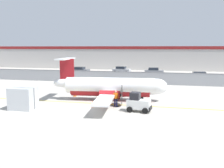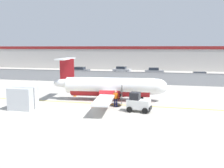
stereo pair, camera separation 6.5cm
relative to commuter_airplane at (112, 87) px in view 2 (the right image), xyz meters
The scene contains 15 objects.
ground_plane 2.67m from the commuter_airplane, 105.37° to the right, with size 140.00×140.00×0.01m.
perimeter_fence 13.96m from the commuter_airplane, 92.33° to the left, with size 98.00×0.10×2.10m.
parking_lot_strip 25.49m from the commuter_airplane, 91.28° to the left, with size 98.00×17.00×0.12m.
background_building 43.96m from the commuter_airplane, 90.74° to the left, with size 91.00×8.10×6.50m.
commuter_airplane is the anchor object (origin of this frame).
baggage_tug 5.82m from the commuter_airplane, 50.63° to the right, with size 2.43×1.58×1.88m.
ground_crew_worker 3.21m from the commuter_airplane, 69.39° to the right, with size 0.55×0.42×1.70m.
cargo_container 9.87m from the commuter_airplane, 141.82° to the right, with size 2.47×2.09×2.20m.
traffic_cone_near_left 2.20m from the commuter_airplane, 153.18° to the right, with size 0.36×0.36×0.64m.
traffic_cone_near_right 5.50m from the commuter_airplane, 166.01° to the left, with size 0.36×0.36×0.64m.
traffic_cone_far_left 4.07m from the commuter_airplane, 108.85° to the right, with size 0.36×0.36×0.64m.
parked_car_0 30.12m from the commuter_airplane, 117.62° to the left, with size 4.35×2.34×1.58m.
parked_car_1 30.54m from the commuter_airplane, 99.05° to the left, with size 4.39×2.44×1.58m.
parked_car_2 28.64m from the commuter_airplane, 84.09° to the left, with size 4.29×2.19×1.58m.
parked_car_3 23.73m from the commuter_airplane, 60.51° to the left, with size 4.35×2.32×1.58m.
Camera 2 is at (7.26, -23.90, 6.17)m, focal length 40.00 mm.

